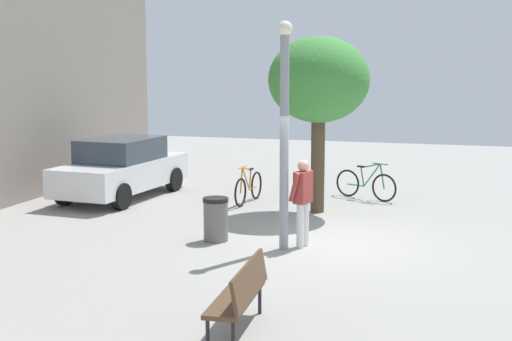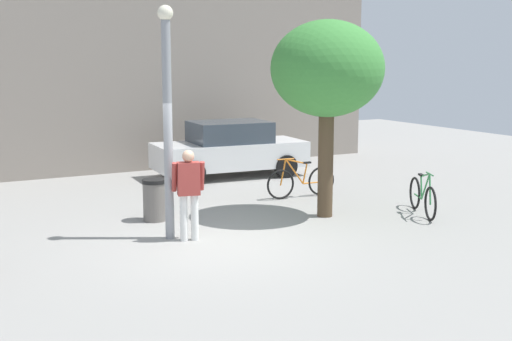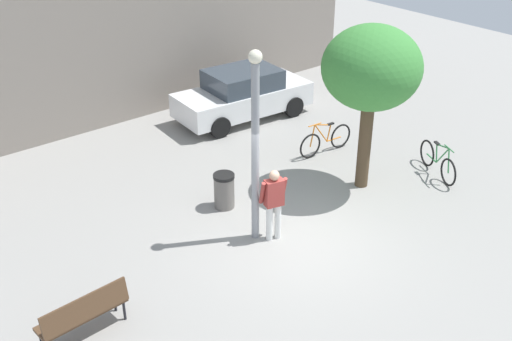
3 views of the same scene
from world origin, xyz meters
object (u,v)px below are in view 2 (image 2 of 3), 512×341
object	(u,v)px
bicycle_green	(423,197)
lamppost	(167,113)
person_by_lamppost	(189,189)
plaza_tree	(327,71)
parked_car_white	(230,149)
trash_bin	(155,200)
bicycle_orange	(301,182)

from	to	relation	value
bicycle_green	lamppost	bearing A→B (deg)	172.01
person_by_lamppost	plaza_tree	bearing A→B (deg)	7.03
person_by_lamppost	parked_car_white	world-z (taller)	person_by_lamppost
parked_car_white	trash_bin	bearing A→B (deg)	-132.82
plaza_tree	person_by_lamppost	bearing A→B (deg)	-172.97
person_by_lamppost	parked_car_white	size ratio (longest dim) A/B	0.39
plaza_tree	bicycle_orange	xyz separation A→B (m)	(0.57, 1.86, -2.66)
bicycle_orange	parked_car_white	distance (m)	3.38
trash_bin	person_by_lamppost	bearing A→B (deg)	-88.69
person_by_lamppost	bicycle_green	world-z (taller)	person_by_lamppost
lamppost	person_by_lamppost	xyz separation A→B (m)	(0.26, -0.30, -1.36)
bicycle_orange	trash_bin	bearing A→B (deg)	-172.13
lamppost	bicycle_green	world-z (taller)	lamppost
lamppost	bicycle_orange	xyz separation A→B (m)	(4.07, 1.97, -1.94)
lamppost	bicycle_green	size ratio (longest dim) A/B	2.54
lamppost	parked_car_white	xyz separation A→B (m)	(3.82, 5.32, -1.55)
person_by_lamppost	plaza_tree	xyz separation A→B (m)	(3.24, 0.40, 2.07)
lamppost	parked_car_white	world-z (taller)	lamppost
plaza_tree	bicycle_green	bearing A→B (deg)	-24.31
bicycle_green	parked_car_white	distance (m)	6.29
parked_car_white	plaza_tree	bearing A→B (deg)	-93.47
plaza_tree	bicycle_green	world-z (taller)	plaza_tree
lamppost	bicycle_orange	world-z (taller)	lamppost
bicycle_green	bicycle_orange	bearing A→B (deg)	116.15
person_by_lamppost	bicycle_orange	world-z (taller)	person_by_lamppost
bicycle_orange	trash_bin	world-z (taller)	bicycle_orange
lamppost	parked_car_white	bearing A→B (deg)	54.29
plaza_tree	parked_car_white	bearing A→B (deg)	86.53
lamppost	parked_car_white	distance (m)	6.73
person_by_lamppost	lamppost	bearing A→B (deg)	131.33
trash_bin	bicycle_orange	bearing A→B (deg)	7.87
plaza_tree	parked_car_white	distance (m)	5.69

